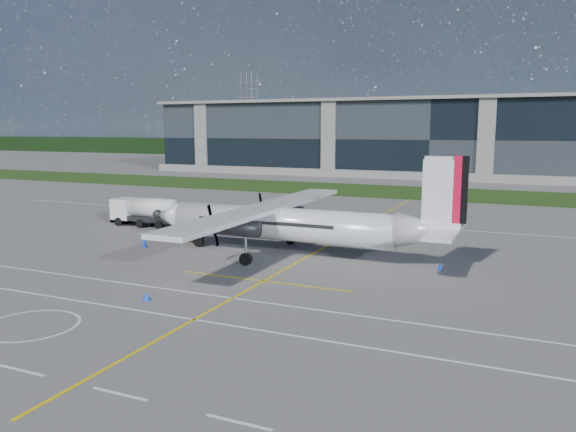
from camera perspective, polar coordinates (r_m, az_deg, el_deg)
ground at (r=80.02m, az=10.30°, el=1.82°), size 400.00×400.00×0.00m
grass_strip at (r=87.76m, az=11.54°, el=2.41°), size 400.00×18.00×0.04m
terminal_building at (r=118.71m, az=15.02°, el=7.56°), size 120.00×20.00×15.00m
tree_line at (r=178.33m, az=18.00°, el=6.34°), size 400.00×6.00×6.00m
pylon_west at (r=211.65m, az=-3.94°, el=10.34°), size 9.00×4.60×30.00m
yellow_taxiway_centerline at (r=50.66m, az=5.56°, el=-2.15°), size 0.20×70.00×0.01m
white_lane_line at (r=31.27m, az=-14.17°, el=-9.43°), size 90.00×0.15×0.01m
turboprop_aircraft at (r=42.40m, az=0.46°, el=1.12°), size 25.35×26.29×7.89m
fuel_tanker_truck at (r=58.12m, az=-14.68°, el=0.44°), size 7.58×2.46×2.84m
baggage_tug at (r=54.79m, az=-9.48°, el=-0.55°), size 2.67×1.60×1.60m
ground_crew_person at (r=48.92m, az=-10.13°, el=-1.48°), size 0.87×0.97×1.98m
safety_cone_nose_stbd at (r=50.04m, az=-12.00°, el=-2.16°), size 0.36×0.36×0.50m
safety_cone_portwing at (r=33.20m, az=-14.16°, el=-7.90°), size 0.36×0.36×0.50m
safety_cone_stbdwing at (r=55.51m, az=4.11°, el=-0.90°), size 0.36×0.36×0.50m
safety_cone_tail at (r=40.36m, az=15.18°, el=-4.94°), size 0.36×0.36×0.50m
safety_cone_nose_port at (r=47.69m, az=-14.33°, el=-2.79°), size 0.36×0.36×0.50m
safety_cone_fwd at (r=49.69m, az=-14.41°, el=-2.33°), size 0.36×0.36×0.50m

